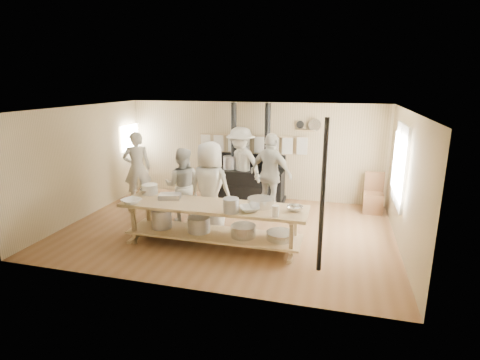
% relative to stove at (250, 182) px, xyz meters
% --- Properties ---
extents(ground, '(7.00, 7.00, 0.00)m').
position_rel_stove_xyz_m(ground, '(0.01, -2.12, -0.52)').
color(ground, brown).
rests_on(ground, ground).
extents(room_shell, '(7.00, 7.00, 7.00)m').
position_rel_stove_xyz_m(room_shell, '(0.01, -2.12, 1.10)').
color(room_shell, tan).
rests_on(room_shell, ground).
extents(window_right, '(0.09, 1.50, 1.65)m').
position_rel_stove_xyz_m(window_right, '(3.48, -1.52, 0.98)').
color(window_right, beige).
rests_on(window_right, ground).
extents(left_opening, '(0.00, 0.90, 0.90)m').
position_rel_stove_xyz_m(left_opening, '(-3.44, -0.12, 1.08)').
color(left_opening, white).
rests_on(left_opening, ground).
extents(stove, '(1.90, 0.75, 2.60)m').
position_rel_stove_xyz_m(stove, '(0.00, 0.00, 0.00)').
color(stove, black).
rests_on(stove, ground).
extents(towel_rail, '(3.00, 0.04, 0.47)m').
position_rel_stove_xyz_m(towel_rail, '(0.01, 0.28, 1.03)').
color(towel_rail, tan).
rests_on(towel_rail, ground).
extents(back_wall_shelf, '(0.63, 0.14, 0.32)m').
position_rel_stove_xyz_m(back_wall_shelf, '(1.47, 0.32, 1.48)').
color(back_wall_shelf, tan).
rests_on(back_wall_shelf, ground).
extents(prep_table, '(3.60, 0.90, 0.85)m').
position_rel_stove_xyz_m(prep_table, '(-0.00, -3.02, -0.00)').
color(prep_table, tan).
rests_on(prep_table, ground).
extents(support_post, '(0.08, 0.08, 2.60)m').
position_rel_stove_xyz_m(support_post, '(2.06, -3.47, 0.78)').
color(support_post, black).
rests_on(support_post, ground).
extents(cook_far_left, '(0.83, 0.75, 1.91)m').
position_rel_stove_xyz_m(cook_far_left, '(-2.75, -1.02, 0.43)').
color(cook_far_left, '#B9B6A3').
rests_on(cook_far_left, ground).
extents(cook_left, '(0.93, 0.78, 1.71)m').
position_rel_stove_xyz_m(cook_left, '(-1.08, -1.94, 0.34)').
color(cook_left, '#B9B6A3').
rests_on(cook_left, ground).
extents(cook_center, '(1.06, 0.79, 1.96)m').
position_rel_stove_xyz_m(cook_center, '(-0.27, -2.38, 0.46)').
color(cook_center, '#B9B6A3').
rests_on(cook_center, ground).
extents(cook_right, '(1.25, 0.90, 1.96)m').
position_rel_stove_xyz_m(cook_right, '(0.73, -0.86, 0.46)').
color(cook_right, '#B9B6A3').
rests_on(cook_right, ground).
extents(cook_by_window, '(1.49, 1.22, 2.00)m').
position_rel_stove_xyz_m(cook_by_window, '(-0.20, -0.17, 0.48)').
color(cook_by_window, '#B9B6A3').
rests_on(cook_by_window, ground).
extents(chair, '(0.48, 0.48, 0.98)m').
position_rel_stove_xyz_m(chair, '(3.16, -0.15, -0.23)').
color(chair, brown).
rests_on(chair, ground).
extents(bowl_white_a, '(0.46, 0.46, 0.09)m').
position_rel_stove_xyz_m(bowl_white_a, '(-1.54, -3.35, 0.37)').
color(bowl_white_a, white).
rests_on(bowl_white_a, prep_table).
extents(bowl_steel_a, '(0.48, 0.48, 0.11)m').
position_rel_stove_xyz_m(bowl_steel_a, '(-1.54, -2.69, 0.38)').
color(bowl_steel_a, silver).
rests_on(bowl_steel_a, prep_table).
extents(bowl_white_b, '(0.48, 0.48, 0.09)m').
position_rel_stove_xyz_m(bowl_white_b, '(0.77, -3.19, 0.37)').
color(bowl_white_b, white).
rests_on(bowl_white_b, prep_table).
extents(bowl_steel_b, '(0.41, 0.41, 0.09)m').
position_rel_stove_xyz_m(bowl_steel_b, '(1.56, -2.98, 0.38)').
color(bowl_steel_b, silver).
rests_on(bowl_steel_b, prep_table).
extents(roasting_pan, '(0.49, 0.39, 0.09)m').
position_rel_stove_xyz_m(roasting_pan, '(-0.96, -2.86, 0.38)').
color(roasting_pan, '#B2B2B7').
rests_on(roasting_pan, prep_table).
extents(mixing_bowl_large, '(0.65, 0.65, 0.16)m').
position_rel_stove_xyz_m(mixing_bowl_large, '(0.90, -2.87, 0.41)').
color(mixing_bowl_large, silver).
rests_on(mixing_bowl_large, prep_table).
extents(bucket_galv, '(0.36, 0.36, 0.26)m').
position_rel_stove_xyz_m(bucket_galv, '(0.46, -3.33, 0.46)').
color(bucket_galv, gray).
rests_on(bucket_galv, prep_table).
extents(deep_bowl_enamel, '(0.38, 0.38, 0.20)m').
position_rel_stove_xyz_m(deep_bowl_enamel, '(-1.50, -2.69, 0.43)').
color(deep_bowl_enamel, white).
rests_on(deep_bowl_enamel, prep_table).
extents(pitcher, '(0.16, 0.16, 0.20)m').
position_rel_stove_xyz_m(pitcher, '(1.27, -3.35, 0.43)').
color(pitcher, white).
rests_on(pitcher, prep_table).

